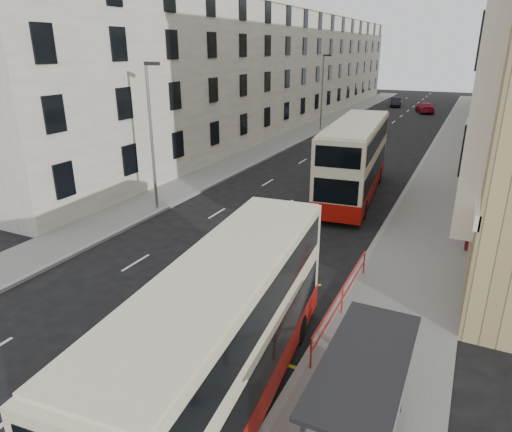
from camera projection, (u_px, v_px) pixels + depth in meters
The scene contains 19 objects.
ground at pixel (84, 362), 13.61m from camera, with size 200.00×200.00×0.00m, color black.
pavement_right at pixel (448, 167), 35.68m from camera, with size 4.00×120.00×0.15m, color slate.
pavement_left at pixel (268, 149), 41.99m from camera, with size 3.00×120.00×0.15m, color slate.
kerb_right at pixel (421, 164), 36.50m from camera, with size 0.25×120.00×0.15m, color gray.
kerb_left at pixel (283, 150), 41.38m from camera, with size 0.25×120.00×0.15m, color gray.
road_markings at pixel (383, 131), 51.64m from camera, with size 10.00×110.00×0.01m, color silver, non-canonical shape.
terrace_left at pixel (276, 68), 55.27m from camera, with size 9.18×79.00×13.25m.
bus_shelter at pixel (365, 402), 9.14m from camera, with size 1.65×4.25×2.70m.
guard_railing at pixel (343, 295), 15.63m from camera, with size 0.06×6.56×1.01m.
street_lamp_near at pixel (152, 130), 24.72m from camera, with size 0.93×0.18×8.00m.
street_lamp_far at pixel (323, 88), 50.08m from camera, with size 0.93×0.18×8.00m.
double_decker_front at pixel (225, 337), 11.27m from camera, with size 3.33×10.51×4.12m.
double_decker_rear at pixel (354, 159), 27.93m from camera, with size 3.78×11.94×4.68m.
pedestrian_mid at pixel (360, 424), 10.11m from camera, with size 0.80×0.62×1.64m, color black.
pedestrian_far at pixel (377, 352), 12.59m from camera, with size 0.91×0.38×1.55m, color black.
white_van at pixel (348, 129), 47.87m from camera, with size 2.65×5.74×1.60m, color white.
car_silver at pixel (360, 116), 57.37m from camera, with size 1.70×4.23×1.44m, color #A2A4A9.
car_dark at pixel (395, 102), 72.42m from camera, with size 1.52×4.37×1.44m, color black.
car_red at pixel (425, 108), 65.56m from camera, with size 2.02×4.96×1.44m, color maroon.
Camera 1 is at (9.52, -7.90, 8.81)m, focal length 32.00 mm.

